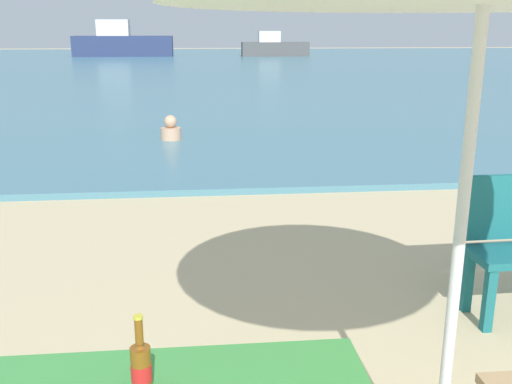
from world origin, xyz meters
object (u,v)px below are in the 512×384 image
(boat_barge, at_px, (274,47))
(boat_cargo_ship, at_px, (122,43))
(beer_bottle_amber, at_px, (141,365))
(swimmer_person, at_px, (171,130))

(boat_barge, height_order, boat_cargo_ship, boat_cargo_ship)
(beer_bottle_amber, bearing_deg, boat_barge, 81.96)
(beer_bottle_amber, distance_m, boat_cargo_ship, 39.84)
(beer_bottle_amber, height_order, swimmer_person, beer_bottle_amber)
(beer_bottle_amber, distance_m, swimmer_person, 8.08)
(swimmer_person, bearing_deg, beer_bottle_amber, -88.08)
(boat_barge, bearing_deg, swimmer_person, -100.59)
(beer_bottle_amber, xyz_separation_m, swimmer_person, (-0.27, 8.05, -0.61))
(beer_bottle_amber, relative_size, boat_cargo_ship, 0.04)
(boat_barge, relative_size, boat_cargo_ship, 0.69)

